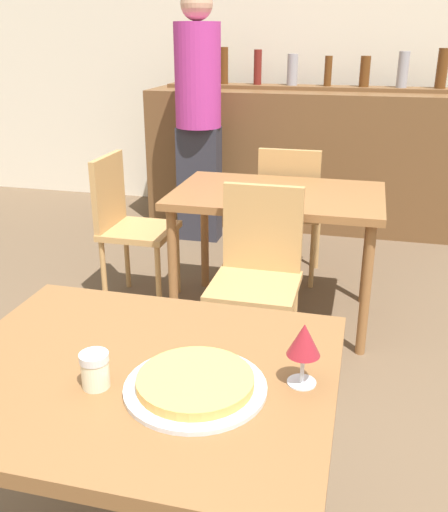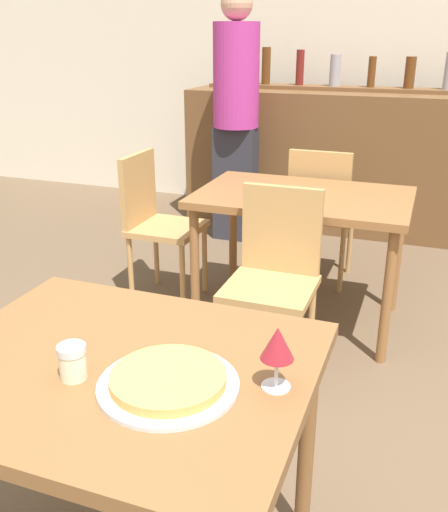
{
  "view_description": "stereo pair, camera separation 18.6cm",
  "coord_description": "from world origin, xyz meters",
  "views": [
    {
      "loc": [
        0.51,
        -1.13,
        1.55
      ],
      "look_at": [
        0.08,
        0.55,
        0.87
      ],
      "focal_mm": 40.0,
      "sensor_mm": 36.0,
      "label": 1
    },
    {
      "loc": [
        0.68,
        -1.08,
        1.55
      ],
      "look_at": [
        0.08,
        0.55,
        0.87
      ],
      "focal_mm": 40.0,
      "sensor_mm": 36.0,
      "label": 2
    }
  ],
  "objects": [
    {
      "name": "pizza_tray",
      "position": [
        0.16,
        -0.05,
        0.78
      ],
      "size": [
        0.34,
        0.34,
        0.04
      ],
      "color": "silver",
      "rests_on": "dining_table_near"
    },
    {
      "name": "bar_counter",
      "position": [
        0.0,
        3.63,
        0.56
      ],
      "size": [
        2.6,
        0.56,
        1.11
      ],
      "color": "brown",
      "rests_on": "ground_plane"
    },
    {
      "name": "bar_back_shelf",
      "position": [
        0.01,
        3.77,
        1.2
      ],
      "size": [
        2.39,
        0.24,
        0.35
      ],
      "color": "brown",
      "rests_on": "bar_counter"
    },
    {
      "name": "dining_table_far",
      "position": [
        0.06,
        1.84,
        0.66
      ],
      "size": [
        1.13,
        0.74,
        0.75
      ],
      "color": "brown",
      "rests_on": "ground_plane"
    },
    {
      "name": "wine_glass",
      "position": [
        0.4,
        0.03,
        0.88
      ],
      "size": [
        0.08,
        0.08,
        0.16
      ],
      "color": "silver",
      "rests_on": "dining_table_near"
    },
    {
      "name": "person_standing",
      "position": [
        -0.74,
        3.05,
        1.01
      ],
      "size": [
        0.34,
        0.34,
        1.85
      ],
      "color": "#2D2D38",
      "rests_on": "ground_plane"
    },
    {
      "name": "chair_far_side_left",
      "position": [
        -0.84,
        1.84,
        0.52
      ],
      "size": [
        0.4,
        0.4,
        0.89
      ],
      "rotation": [
        0.0,
        0.0,
        1.57
      ],
      "color": "tan",
      "rests_on": "ground_plane"
    },
    {
      "name": "wall_back",
      "position": [
        0.0,
        4.13,
        1.4
      ],
      "size": [
        8.0,
        0.05,
        2.8
      ],
      "color": "silver",
      "rests_on": "ground_plane"
    },
    {
      "name": "chair_far_side_back",
      "position": [
        0.06,
        2.39,
        0.52
      ],
      "size": [
        0.4,
        0.4,
        0.89
      ],
      "rotation": [
        0.0,
        0.0,
        3.14
      ],
      "color": "tan",
      "rests_on": "ground_plane"
    },
    {
      "name": "chair_far_side_front",
      "position": [
        0.06,
        1.3,
        0.52
      ],
      "size": [
        0.4,
        0.4,
        0.89
      ],
      "color": "tan",
      "rests_on": "ground_plane"
    },
    {
      "name": "cheese_shaker",
      "position": [
        -0.07,
        -0.1,
        0.81
      ],
      "size": [
        0.07,
        0.07,
        0.09
      ],
      "color": "beige",
      "rests_on": "dining_table_near"
    },
    {
      "name": "dining_table_near",
      "position": [
        0.0,
        0.0,
        0.68
      ],
      "size": [
        0.98,
        0.81,
        0.77
      ],
      "color": "brown",
      "rests_on": "ground_plane"
    }
  ]
}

